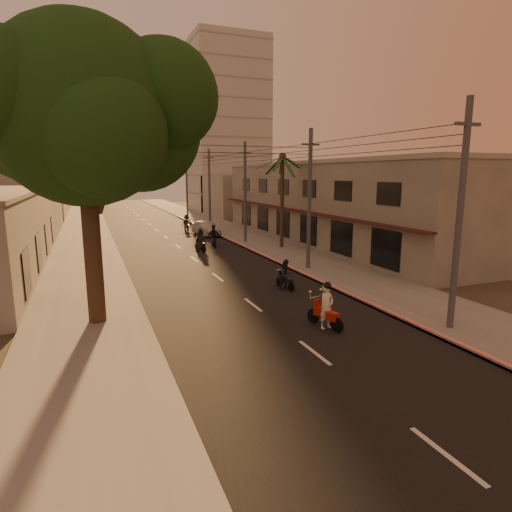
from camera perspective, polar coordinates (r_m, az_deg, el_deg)
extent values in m
plane|color=#383023|center=(18.89, 1.80, -8.24)|extent=(160.00, 160.00, 0.00)
cube|color=black|center=(37.57, -10.35, 1.24)|extent=(10.00, 140.00, 0.02)
cube|color=slate|center=(39.67, 0.33, 2.00)|extent=(5.00, 140.00, 0.12)
cube|color=slate|center=(36.89, -21.84, 0.54)|extent=(5.00, 140.00, 0.12)
cube|color=red|center=(34.21, -0.28, 0.63)|extent=(0.20, 60.00, 0.20)
cube|color=gray|center=(40.42, 10.06, 6.91)|extent=(8.00, 34.00, 7.00)
cube|color=gray|center=(40.34, 10.24, 12.08)|extent=(8.20, 34.20, 0.30)
cube|color=#3A1717|center=(38.38, 4.53, 6.24)|extent=(0.80, 34.00, 0.12)
cube|color=#B7B5B2|center=(76.37, -3.97, 16.73)|extent=(12.00, 12.00, 28.00)
cylinder|color=black|center=(18.65, -20.91, 0.32)|extent=(0.70, 0.70, 6.00)
cylinder|color=black|center=(18.80, -19.09, 9.73)|extent=(1.22, 2.17, 3.04)
cylinder|color=black|center=(18.08, -23.52, 10.04)|extent=(1.31, 1.49, 2.73)
sphere|color=black|center=(18.52, -22.11, 17.29)|extent=(7.20, 7.20, 7.20)
sphere|color=black|center=(19.60, -15.31, 15.82)|extent=(5.20, 5.20, 5.20)
sphere|color=black|center=(19.36, -27.56, 15.66)|extent=(4.80, 4.80, 4.80)
sphere|color=black|center=(16.65, -19.78, 15.13)|extent=(4.60, 4.60, 4.60)
sphere|color=black|center=(18.39, -12.31, 20.08)|extent=(4.40, 4.40, 4.40)
sphere|color=black|center=(17.56, -30.53, 18.66)|extent=(4.00, 4.00, 4.00)
sphere|color=black|center=(21.09, -18.86, 19.64)|extent=(4.40, 4.40, 4.40)
cylinder|color=black|center=(35.80, 3.49, 7.04)|extent=(0.32, 0.32, 7.60)
sphere|color=black|center=(35.75, 3.56, 13.13)|extent=(0.60, 0.60, 0.60)
cylinder|color=#38383A|center=(18.24, 25.49, 4.52)|extent=(0.26, 0.26, 9.00)
cube|color=#38383A|center=(18.25, 26.41, 15.49)|extent=(1.20, 0.12, 0.12)
cylinder|color=#38383A|center=(27.81, 7.13, 7.32)|extent=(0.26, 0.26, 9.00)
cube|color=#38383A|center=(27.82, 7.30, 14.54)|extent=(1.20, 0.12, 0.12)
cylinder|color=#38383A|center=(38.76, -1.46, 8.39)|extent=(0.26, 0.26, 9.00)
cube|color=#38383A|center=(38.77, -1.49, 13.56)|extent=(1.20, 0.12, 0.12)
cylinder|color=#38383A|center=(50.20, -6.23, 8.90)|extent=(0.26, 0.26, 9.00)
cube|color=#38383A|center=(50.20, -6.31, 12.89)|extent=(1.20, 0.12, 0.12)
cylinder|color=#38383A|center=(61.84, -9.22, 9.19)|extent=(0.26, 0.26, 9.00)
cube|color=#38383A|center=(61.85, -9.32, 12.43)|extent=(1.20, 0.12, 0.12)
cube|color=gray|center=(64.98, -2.57, 8.06)|extent=(8.00, 14.00, 6.00)
cube|color=gray|center=(51.00, -29.35, 5.01)|extent=(8.00, 14.00, 4.40)
cube|color=gray|center=(68.78, -27.51, 7.43)|extent=(8.00, 14.00, 7.00)
cylinder|color=black|center=(18.34, 7.64, -7.92)|extent=(0.25, 0.62, 0.61)
cylinder|color=black|center=(17.43, 10.75, -9.03)|extent=(0.25, 0.62, 0.61)
cube|color=#A91E0D|center=(17.73, 9.37, -7.63)|extent=(0.59, 1.24, 0.33)
cube|color=#A91E0D|center=(18.05, 8.15, -6.71)|extent=(0.35, 0.19, 0.66)
cylinder|color=silver|center=(18.03, 7.90, -5.45)|extent=(0.59, 0.18, 0.04)
imported|color=silver|center=(17.63, 9.40, -6.65)|extent=(0.88, 0.76, 1.84)
sphere|color=black|center=(17.39, 9.49, -3.92)|extent=(0.33, 0.33, 0.33)
sphere|color=silver|center=(17.74, 7.25, -4.79)|extent=(0.13, 0.13, 0.13)
sphere|color=silver|center=(18.14, 8.67, -4.47)|extent=(0.13, 0.13, 0.13)
cylinder|color=black|center=(23.92, 3.13, -3.47)|extent=(0.16, 0.53, 0.53)
cylinder|color=black|center=(22.97, 4.70, -4.10)|extent=(0.16, 0.53, 0.53)
cube|color=black|center=(23.32, 4.00, -3.21)|extent=(0.40, 1.06, 0.28)
cube|color=black|center=(23.67, 3.38, -2.64)|extent=(0.29, 0.13, 0.56)
cylinder|color=silver|center=(23.69, 3.25, -1.81)|extent=(0.52, 0.11, 0.04)
imported|color=black|center=(23.26, 4.01, -2.56)|extent=(0.93, 0.80, 1.58)
sphere|color=black|center=(23.10, 4.04, -0.77)|extent=(0.28, 0.28, 0.28)
cylinder|color=black|center=(37.94, -5.83, 1.90)|extent=(0.19, 0.61, 0.60)
cylinder|color=black|center=(36.63, -5.53, 1.59)|extent=(0.19, 0.61, 0.60)
cube|color=black|center=(37.16, -5.68, 2.17)|extent=(0.45, 1.21, 0.32)
cube|color=black|center=(37.66, -5.80, 2.53)|extent=(0.33, 0.15, 0.65)
cylinder|color=silver|center=(37.74, -5.84, 3.13)|extent=(0.59, 0.12, 0.04)
imported|color=black|center=(37.11, -5.69, 2.65)|extent=(1.17, 0.72, 1.81)
sphere|color=black|center=(37.00, -5.71, 3.95)|extent=(0.32, 0.32, 0.32)
cylinder|color=black|center=(35.53, -7.88, 1.25)|extent=(0.21, 0.61, 0.60)
cylinder|color=black|center=(34.32, -6.98, 0.93)|extent=(0.21, 0.61, 0.60)
cube|color=black|center=(34.80, -7.39, 1.54)|extent=(0.50, 1.22, 0.32)
cube|color=black|center=(35.27, -7.76, 1.92)|extent=(0.34, 0.16, 0.65)
cylinder|color=silver|center=(35.33, -7.86, 2.55)|extent=(0.59, 0.14, 0.04)
imported|color=black|center=(34.76, -7.41, 2.05)|extent=(1.08, 0.87, 1.81)
sphere|color=black|center=(34.64, -7.44, 3.45)|extent=(0.32, 0.32, 0.32)
cylinder|color=black|center=(48.53, -9.43, 3.75)|extent=(0.11, 0.57, 0.57)
cylinder|color=black|center=(47.29, -9.09, 3.58)|extent=(0.11, 0.57, 0.57)
cube|color=black|center=(47.80, -9.25, 3.99)|extent=(0.30, 1.13, 0.31)
cube|color=black|center=(48.28, -9.39, 4.23)|extent=(0.31, 0.10, 0.61)
cylinder|color=silver|center=(48.36, -9.44, 4.67)|extent=(0.56, 0.04, 0.04)
imported|color=black|center=(47.76, -9.26, 4.34)|extent=(1.12, 0.66, 1.72)
sphere|color=black|center=(47.68, -9.29, 5.31)|extent=(0.31, 0.31, 0.31)
imported|color=gray|center=(43.81, -6.67, 3.64)|extent=(2.55, 4.72, 1.44)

